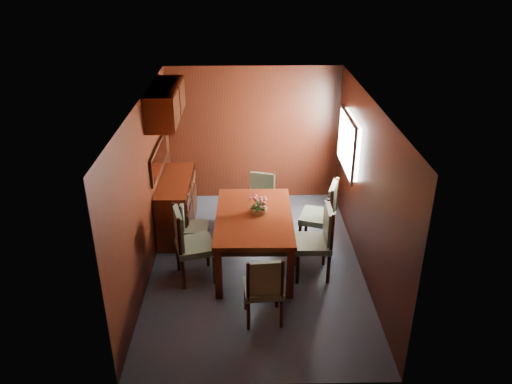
{
  "coord_description": "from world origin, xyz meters",
  "views": [
    {
      "loc": [
        -0.13,
        -6.09,
        4.12
      ],
      "look_at": [
        0.0,
        0.23,
        1.05
      ],
      "focal_mm": 35.0,
      "sensor_mm": 36.0,
      "label": 1
    }
  ],
  "objects_px": {
    "chair_head": "(264,286)",
    "chair_left_near": "(188,241)",
    "dining_table": "(254,222)",
    "chair_right_near": "(319,237)",
    "flower_centerpiece": "(259,205)",
    "sideboard": "(177,206)"
  },
  "relations": [
    {
      "from": "dining_table",
      "to": "chair_left_near",
      "type": "distance_m",
      "value": 0.96
    },
    {
      "from": "chair_head",
      "to": "chair_left_near",
      "type": "bearing_deg",
      "value": 131.4
    },
    {
      "from": "chair_left_near",
      "to": "chair_head",
      "type": "height_order",
      "value": "chair_left_near"
    },
    {
      "from": "chair_right_near",
      "to": "chair_head",
      "type": "bearing_deg",
      "value": 142.6
    },
    {
      "from": "sideboard",
      "to": "dining_table",
      "type": "distance_m",
      "value": 1.58
    },
    {
      "from": "chair_left_near",
      "to": "flower_centerpiece",
      "type": "height_order",
      "value": "chair_left_near"
    },
    {
      "from": "chair_right_near",
      "to": "flower_centerpiece",
      "type": "xyz_separation_m",
      "value": [
        -0.8,
        0.37,
        0.32
      ]
    },
    {
      "from": "chair_head",
      "to": "dining_table",
      "type": "bearing_deg",
      "value": 89.31
    },
    {
      "from": "dining_table",
      "to": "chair_right_near",
      "type": "xyz_separation_m",
      "value": [
        0.88,
        -0.28,
        -0.09
      ]
    },
    {
      "from": "dining_table",
      "to": "chair_right_near",
      "type": "relative_size",
      "value": 1.6
    },
    {
      "from": "chair_left_near",
      "to": "chair_right_near",
      "type": "bearing_deg",
      "value": 76.5
    },
    {
      "from": "chair_left_near",
      "to": "chair_head",
      "type": "relative_size",
      "value": 1.13
    },
    {
      "from": "dining_table",
      "to": "chair_head",
      "type": "xyz_separation_m",
      "value": [
        0.1,
        -1.28,
        -0.15
      ]
    },
    {
      "from": "chair_right_near",
      "to": "dining_table",
      "type": "bearing_deg",
      "value": 72.93
    },
    {
      "from": "chair_left_near",
      "to": "chair_right_near",
      "type": "distance_m",
      "value": 1.77
    },
    {
      "from": "dining_table",
      "to": "chair_head",
      "type": "height_order",
      "value": "chair_head"
    },
    {
      "from": "dining_table",
      "to": "chair_left_near",
      "type": "height_order",
      "value": "chair_left_near"
    },
    {
      "from": "dining_table",
      "to": "chair_left_near",
      "type": "bearing_deg",
      "value": -158.36
    },
    {
      "from": "sideboard",
      "to": "chair_head",
      "type": "bearing_deg",
      "value": -59.87
    },
    {
      "from": "sideboard",
      "to": "flower_centerpiece",
      "type": "bearing_deg",
      "value": -34.77
    },
    {
      "from": "flower_centerpiece",
      "to": "chair_left_near",
      "type": "bearing_deg",
      "value": -155.91
    },
    {
      "from": "chair_head",
      "to": "sideboard",
      "type": "bearing_deg",
      "value": 115.13
    }
  ]
}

